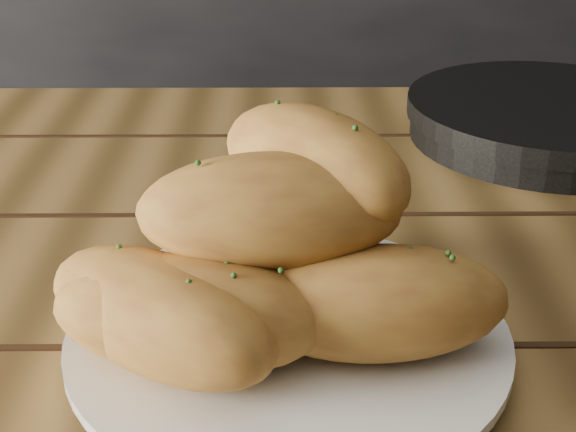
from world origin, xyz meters
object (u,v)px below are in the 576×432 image
Objects in this scene: table at (378,368)px; bread_rolls at (265,257)px; plate at (288,338)px; skillet at (552,119)px.

table is 0.22m from bread_rolls.
skillet reaches higher than plate.
plate is 0.96× the size of bread_rolls.
skillet is (0.31, 0.40, -0.05)m from bread_rolls.
bread_rolls is (-0.09, -0.11, 0.17)m from table.
plate is at bearing -126.72° from skillet.
plate is 0.07m from bread_rolls.
plate is 0.65× the size of skillet.
skillet is at bearing 53.28° from plate.
skillet is at bearing 53.20° from table.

